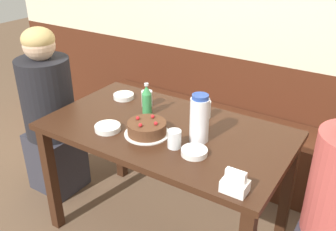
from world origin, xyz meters
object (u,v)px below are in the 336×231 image
at_px(bowl_rice_small, 194,152).
at_px(person_pale_blue_shirt, 50,115).
at_px(birthday_cake, 147,128).
at_px(glass_shot_small, 206,109).
at_px(bowl_soup_white, 124,96).
at_px(bench_seat, 224,144).
at_px(napkin_holder, 235,184).
at_px(glass_water_tall, 147,99).
at_px(soju_bottle, 147,100).
at_px(glass_tumbler_short, 174,139).
at_px(bowl_side_dish, 108,128).
at_px(water_pitcher, 199,119).

xyz_separation_m(bowl_rice_small, person_pale_blue_shirt, (-1.20, 0.13, -0.18)).
height_order(birthday_cake, glass_shot_small, glass_shot_small).
relative_size(bowl_soup_white, bowl_rice_small, 1.01).
distance_m(bench_seat, napkin_holder, 1.38).
height_order(birthday_cake, glass_water_tall, glass_water_tall).
relative_size(soju_bottle, glass_tumbler_short, 2.12).
xyz_separation_m(glass_shot_small, person_pale_blue_shirt, (-1.06, -0.26, -0.22)).
height_order(napkin_holder, person_pale_blue_shirt, person_pale_blue_shirt).
bearing_deg(person_pale_blue_shirt, bench_seat, 42.29).
bearing_deg(birthday_cake, bowl_rice_small, -7.34).
height_order(bowl_side_dish, glass_tumbler_short, glass_tumbler_short).
bearing_deg(bench_seat, bowl_rice_small, -75.01).
bearing_deg(water_pitcher, napkin_holder, -41.43).
bearing_deg(napkin_holder, birthday_cake, 161.44).
xyz_separation_m(napkin_holder, glass_water_tall, (-0.80, 0.49, 0.01)).
relative_size(bench_seat, person_pale_blue_shirt, 1.87).
height_order(napkin_holder, glass_tumbler_short, napkin_holder).
bearing_deg(glass_tumbler_short, glass_shot_small, 93.27).
distance_m(water_pitcher, soju_bottle, 0.41).
bearing_deg(glass_shot_small, glass_water_tall, -171.79).
bearing_deg(bowl_soup_white, bowl_rice_small, -25.59).
xyz_separation_m(water_pitcher, glass_tumbler_short, (-0.07, -0.12, -0.08)).
relative_size(bench_seat, glass_shot_small, 21.94).
relative_size(bench_seat, bowl_soup_white, 16.96).
relative_size(glass_water_tall, person_pale_blue_shirt, 0.08).
distance_m(birthday_cake, bowl_rice_small, 0.32).
xyz_separation_m(bowl_soup_white, glass_shot_small, (0.57, 0.04, 0.04)).
height_order(glass_shot_small, person_pale_blue_shirt, person_pale_blue_shirt).
height_order(water_pitcher, soju_bottle, water_pitcher).
distance_m(glass_water_tall, glass_shot_small, 0.38).
height_order(birthday_cake, glass_tumbler_short, glass_tumbler_short).
bearing_deg(bowl_side_dish, napkin_holder, -8.43).
bearing_deg(bench_seat, water_pitcher, -75.77).
bearing_deg(glass_shot_small, bowl_soup_white, -175.69).
height_order(bench_seat, glass_tumbler_short, glass_tumbler_short).
relative_size(soju_bottle, bowl_soup_white, 1.50).
height_order(bowl_rice_small, person_pale_blue_shirt, person_pale_blue_shirt).
relative_size(birthday_cake, bowl_soup_white, 1.85).
bearing_deg(napkin_holder, bowl_soup_white, 153.28).
bearing_deg(bench_seat, soju_bottle, -103.81).
relative_size(water_pitcher, glass_shot_small, 2.52).
height_order(napkin_holder, glass_water_tall, napkin_holder).
height_order(soju_bottle, glass_tumbler_short, soju_bottle).
distance_m(bench_seat, birthday_cake, 1.10).
bearing_deg(glass_shot_small, person_pale_blue_shirt, -166.44).
bearing_deg(water_pitcher, bench_seat, 104.23).
relative_size(bowl_side_dish, glass_shot_small, 1.39).
xyz_separation_m(birthday_cake, glass_shot_small, (0.17, 0.34, 0.02)).
xyz_separation_m(soju_bottle, glass_water_tall, (-0.07, 0.10, -0.04)).
height_order(bowl_soup_white, glass_tumbler_short, glass_tumbler_short).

